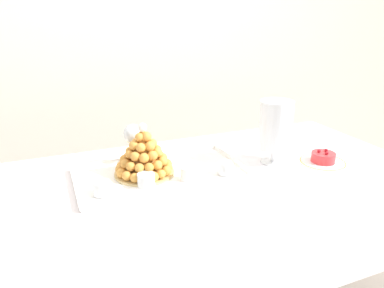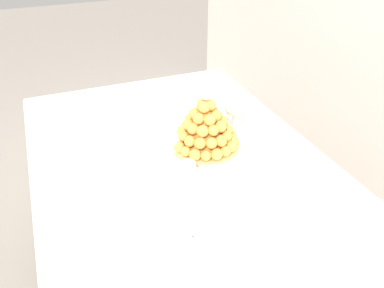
{
  "view_description": "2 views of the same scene",
  "coord_description": "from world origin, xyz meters",
  "views": [
    {
      "loc": [
        -0.55,
        -1.14,
        1.35
      ],
      "look_at": [
        -0.1,
        -0.06,
        0.92
      ],
      "focal_mm": 33.96,
      "sensor_mm": 36.0,
      "label": 1
    },
    {
      "loc": [
        0.74,
        -0.34,
        1.46
      ],
      "look_at": [
        -0.02,
        -0.03,
        0.93
      ],
      "focal_mm": 36.32,
      "sensor_mm": 36.0,
      "label": 2
    }
  ],
  "objects": [
    {
      "name": "croquembouche",
      "position": [
        -0.23,
        0.1,
        0.84
      ],
      "size": [
        0.23,
        0.23,
        0.2
      ],
      "color": "tan",
      "rests_on": "serving_tray"
    },
    {
      "name": "serving_tray",
      "position": [
        -0.18,
        0.08,
        0.76
      ],
      "size": [
        0.64,
        0.35,
        0.02
      ],
      "color": "white",
      "rests_on": "buffet_table"
    },
    {
      "name": "macaron_goblet",
      "position": [
        0.29,
        0.02,
        0.92
      ],
      "size": [
        0.13,
        0.13,
        0.26
      ],
      "color": "white",
      "rests_on": "buffet_table"
    },
    {
      "name": "dessert_cup_left",
      "position": [
        -0.41,
        -0.01,
        0.79
      ],
      "size": [
        0.06,
        0.06,
        0.05
      ],
      "color": "silver",
      "rests_on": "serving_tray"
    },
    {
      "name": "buffet_table",
      "position": [
        0.0,
        0.0,
        0.68
      ],
      "size": [
        1.7,
        0.89,
        0.76
      ],
      "color": "brown",
      "rests_on": "ground_plane"
    },
    {
      "name": "dessert_cup_mid_left",
      "position": [
        -0.25,
        -0.01,
        0.79
      ],
      "size": [
        0.06,
        0.06,
        0.05
      ],
      "color": "silver",
      "rests_on": "serving_tray"
    },
    {
      "name": "dessert_cup_centre",
      "position": [
        -0.1,
        -0.01,
        0.79
      ],
      "size": [
        0.05,
        0.05,
        0.05
      ],
      "color": "silver",
      "rests_on": "serving_tray"
    },
    {
      "name": "wine_glass",
      "position": [
        -0.24,
        0.21,
        0.89
      ],
      "size": [
        0.08,
        0.08,
        0.18
      ],
      "color": "silver",
      "rests_on": "buffet_table"
    },
    {
      "name": "dessert_cup_mid_right",
      "position": [
        0.05,
        -0.02,
        0.79
      ],
      "size": [
        0.06,
        0.06,
        0.05
      ],
      "color": "silver",
      "rests_on": "serving_tray"
    }
  ]
}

